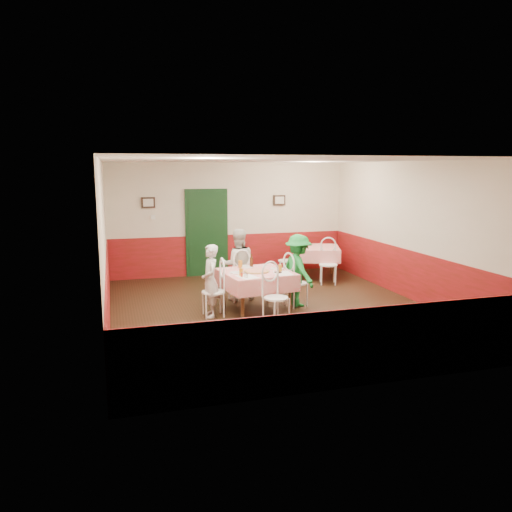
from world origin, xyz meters
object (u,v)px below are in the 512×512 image
object	(u,v)px
main_table	(256,291)
chair_left	(213,292)
glass_a	(241,272)
chair_second_b	(328,265)
pizza	(257,271)
glass_c	(240,264)
diner_left	(210,281)
chair_right	(296,283)
chair_near	(276,298)
diner_right	(298,270)
glass_b	(280,268)
beer_bottle	(251,261)
chair_far	(239,278)
second_table	(316,262)
wallet	(278,272)
chair_second_a	(287,261)
diner_far	(238,265)

from	to	relation	value
main_table	chair_left	distance (m)	0.85
main_table	glass_a	world-z (taller)	glass_a
main_table	chair_second_b	distance (m)	2.79
chair_second_b	pizza	xyz separation A→B (m)	(-2.24, -1.73, 0.33)
glass_c	diner_left	bearing A→B (deg)	-142.81
diner_left	chair_right	bearing A→B (deg)	99.68
main_table	chair_near	bearing A→B (deg)	-82.05
diner_right	glass_b	bearing A→B (deg)	109.25
chair_left	chair_right	size ratio (longest dim) A/B	1.00
glass_a	diner_left	xyz separation A→B (m)	(-0.53, 0.18, -0.17)
beer_bottle	diner_right	xyz separation A→B (m)	(0.87, -0.27, -0.18)
chair_right	glass_c	distance (m)	1.14
chair_near	glass_c	size ratio (longest dim) A/B	6.20
main_table	chair_far	world-z (taller)	chair_far
second_table	chair_second_b	size ratio (longest dim) A/B	1.24
chair_left	glass_c	bearing A→B (deg)	129.95
glass_a	chair_near	bearing A→B (deg)	-48.36
second_table	glass_a	bearing A→B (deg)	-133.71
chair_right	wallet	distance (m)	0.70
chair_second_b	pizza	size ratio (longest dim) A/B	1.97
chair_second_a	pizza	world-z (taller)	chair_second_a
second_table	glass_b	xyz separation A→B (m)	(-1.81, -2.56, 0.45)
chair_right	glass_a	xyz separation A→B (m)	(-1.21, -0.42, 0.38)
second_table	chair_second_a	xyz separation A→B (m)	(-0.75, 0.00, 0.08)
chair_far	glass_b	xyz separation A→B (m)	(0.54, -0.98, 0.37)
chair_left	chair_far	world-z (taller)	same
chair_second_b	diner_left	bearing A→B (deg)	-130.09
wallet	diner_far	size ratio (longest dim) A/B	0.08
main_table	chair_right	bearing A→B (deg)	7.95
main_table	pizza	world-z (taller)	pizza
chair_second_a	diner_right	distance (m)	2.38
chair_right	glass_a	distance (m)	1.33
chair_second_a	chair_left	bearing A→B (deg)	-22.46
wallet	chair_left	bearing A→B (deg)	165.25
chair_second_a	diner_far	bearing A→B (deg)	-26.42
glass_a	beer_bottle	distance (m)	0.80
chair_second_a	glass_b	world-z (taller)	chair_second_a
chair_left	glass_b	distance (m)	1.32
chair_second_a	beer_bottle	distance (m)	2.53
pizza	diner_far	bearing A→B (deg)	97.04
chair_right	chair_near	xyz separation A→B (m)	(-0.72, -0.96, 0.00)
chair_second_b	pizza	world-z (taller)	chair_second_b
chair_far	glass_c	size ratio (longest dim) A/B	6.20
chair_right	glass_c	bearing A→B (deg)	59.94
second_table	pizza	distance (m)	3.37
glass_a	glass_c	distance (m)	0.72
chair_left	chair_second_b	world-z (taller)	same
glass_c	diner_left	size ratio (longest dim) A/B	0.11
chair_second_a	glass_c	world-z (taller)	glass_c
chair_far	pizza	distance (m)	0.97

